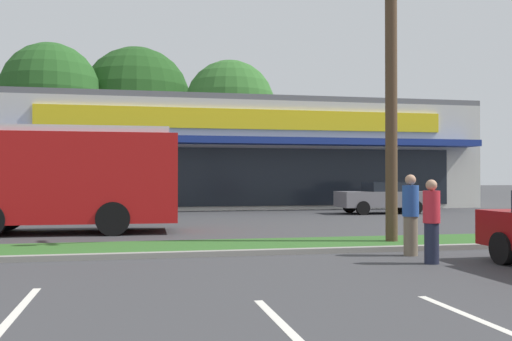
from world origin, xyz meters
name	(u,v)px	position (x,y,z in m)	size (l,w,h in m)	color
grass_median	(167,248)	(0.00, 14.00, 0.06)	(56.00, 2.20, 0.12)	#2D5B23
curb_lip	(170,255)	(0.00, 12.78, 0.06)	(56.00, 0.24, 0.12)	gray
parking_stripe_1	(3,328)	(-2.21, 7.28, 0.00)	(0.12, 4.80, 0.01)	silver
storefront_building	(230,156)	(5.17, 36.46, 3.06)	(26.87, 14.27, 6.12)	beige
tree_mid_left	(50,91)	(-6.50, 42.98, 7.75)	(6.75, 6.75, 11.15)	#473323
tree_mid	(136,101)	(-0.59, 45.93, 7.59)	(8.31, 8.31, 11.76)	#473323
tree_mid_right	(230,105)	(6.19, 42.75, 7.09)	(6.59, 6.59, 10.41)	#473323
utility_pole	(386,27)	(5.44, 13.79, 5.49)	(3.14, 2.38, 10.29)	#4C3826
car_1	(383,197)	(10.85, 26.13, 0.77)	(4.22, 1.91, 1.49)	slate
pedestrian_near_bench	(411,215)	(5.18, 12.00, 0.89)	(0.36, 0.36, 1.78)	#726651
pedestrian_by_pole	(432,221)	(5.03, 10.80, 0.84)	(0.34, 0.34, 1.67)	#1E2338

